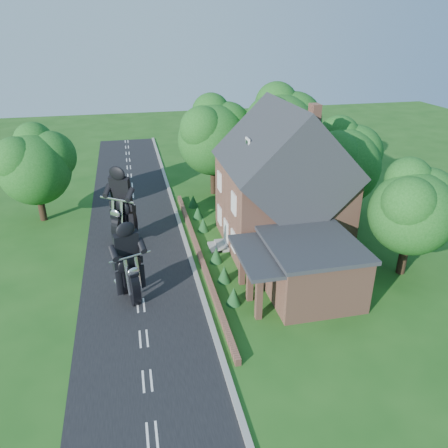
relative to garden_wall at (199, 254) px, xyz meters
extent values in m
plane|color=#1C4D15|center=(-4.30, -5.00, -0.20)|extent=(120.00, 120.00, 0.00)
cube|color=black|center=(-4.30, -5.00, -0.19)|extent=(7.00, 80.00, 0.02)
cube|color=gray|center=(-0.65, -5.00, -0.14)|extent=(0.30, 80.00, 0.12)
cube|color=#895946|center=(0.00, 0.00, 0.00)|extent=(0.30, 22.00, 0.40)
cube|color=#895946|center=(6.20, 1.00, 2.80)|extent=(8.00, 8.00, 6.00)
cube|color=#24262A|center=(6.20, 1.00, 5.80)|extent=(8.48, 8.64, 8.48)
cube|color=#895946|center=(8.20, 1.00, 9.00)|extent=(0.60, 0.90, 1.60)
cube|color=white|center=(3.60, 1.00, 7.30)|extent=(0.12, 0.80, 0.90)
cube|color=black|center=(3.54, 1.00, 7.30)|extent=(0.04, 0.55, 0.65)
cube|color=white|center=(2.14, 1.00, 0.85)|extent=(0.10, 1.10, 2.10)
cube|color=gray|center=(1.80, 1.00, -0.05)|extent=(0.80, 1.60, 0.30)
cube|color=gray|center=(1.30, 1.00, -0.12)|extent=(0.80, 1.60, 0.15)
cube|color=white|center=(2.14, -1.20, 1.40)|extent=(0.10, 1.10, 1.40)
cube|color=black|center=(2.12, -1.20, 1.40)|extent=(0.04, 0.92, 1.22)
cube|color=white|center=(2.14, 3.20, 1.40)|extent=(0.10, 1.10, 1.40)
cube|color=black|center=(2.12, 3.20, 1.40)|extent=(0.04, 0.92, 1.22)
cube|color=white|center=(2.14, -1.20, 4.10)|extent=(0.10, 1.10, 1.40)
cube|color=black|center=(2.12, -1.20, 4.10)|extent=(0.04, 0.92, 1.22)
cube|color=white|center=(2.14, 3.20, 4.10)|extent=(0.10, 1.10, 1.40)
cube|color=black|center=(2.12, 3.20, 4.10)|extent=(0.04, 0.92, 1.22)
cube|color=#895946|center=(5.70, -5.80, 1.40)|extent=(5.00, 5.60, 3.20)
cube|color=#24262A|center=(5.70, -5.80, 3.12)|extent=(5.30, 5.94, 0.24)
cube|color=#24262A|center=(2.60, -5.80, 2.75)|extent=(2.60, 5.32, 0.22)
cube|color=#895946|center=(2.00, -7.60, 1.20)|extent=(0.35, 0.35, 2.80)
cube|color=#895946|center=(2.00, -5.80, 1.20)|extent=(0.35, 0.35, 2.80)
cube|color=#895946|center=(2.00, -4.00, 1.20)|extent=(0.35, 0.35, 2.80)
cylinder|color=black|center=(12.70, -5.00, 1.20)|extent=(0.56, 0.56, 2.80)
sphere|color=#154A15|center=(12.70, -5.00, 4.03)|extent=(5.20, 5.20, 5.20)
sphere|color=#154A15|center=(13.87, -4.48, 4.81)|extent=(3.74, 3.74, 3.74)
sphere|color=#154A15|center=(11.79, -5.78, 5.07)|extent=(3.22, 3.22, 3.22)
sphere|color=#154A15|center=(12.80, -3.96, 5.85)|extent=(2.86, 2.86, 2.86)
cylinder|color=black|center=(12.20, 3.50, 1.30)|extent=(0.56, 0.56, 3.00)
sphere|color=#154A15|center=(12.20, 3.50, 4.45)|extent=(6.00, 6.00, 6.00)
sphere|color=#154A15|center=(13.55, 4.10, 5.35)|extent=(4.32, 4.32, 4.32)
sphere|color=#154A15|center=(11.15, 2.60, 5.65)|extent=(3.72, 3.72, 3.72)
sphere|color=#154A15|center=(12.30, 4.70, 6.55)|extent=(3.30, 3.30, 3.30)
cylinder|color=black|center=(9.70, 11.00, 1.60)|extent=(0.56, 0.56, 3.60)
sphere|color=#154A15|center=(9.70, 11.00, 5.38)|extent=(7.20, 7.20, 7.20)
sphere|color=#154A15|center=(11.32, 11.72, 6.46)|extent=(5.18, 5.18, 5.18)
sphere|color=#154A15|center=(8.44, 9.92, 6.82)|extent=(4.46, 4.46, 4.46)
sphere|color=#154A15|center=(9.80, 12.44, 7.90)|extent=(3.96, 3.96, 3.96)
cylinder|color=black|center=(3.70, 12.00, 1.50)|extent=(0.56, 0.56, 3.40)
sphere|color=#154A15|center=(3.70, 12.00, 4.96)|extent=(6.40, 6.40, 6.40)
sphere|color=#154A15|center=(5.14, 12.64, 5.92)|extent=(4.61, 4.61, 4.61)
sphere|color=#154A15|center=(2.58, 11.04, 6.24)|extent=(3.97, 3.97, 3.97)
sphere|color=#154A15|center=(3.80, 13.28, 7.20)|extent=(3.52, 3.52, 3.52)
cylinder|color=black|center=(-11.30, 9.00, 1.20)|extent=(0.56, 0.56, 2.80)
sphere|color=#154A15|center=(-11.30, 9.00, 4.14)|extent=(5.60, 5.60, 5.60)
sphere|color=#154A15|center=(-10.04, 9.56, 4.98)|extent=(4.03, 4.03, 4.03)
sphere|color=#154A15|center=(-12.28, 8.16, 5.26)|extent=(3.47, 3.47, 3.47)
sphere|color=#154A15|center=(-11.20, 10.12, 6.10)|extent=(3.08, 3.08, 3.08)
cone|color=#123B18|center=(1.00, -6.00, 0.35)|extent=(0.90, 0.90, 1.10)
cone|color=#123B18|center=(1.00, -3.50, 0.35)|extent=(0.90, 0.90, 1.10)
cone|color=#123B18|center=(1.00, -1.00, 0.35)|extent=(0.90, 0.90, 1.10)
cone|color=#123B18|center=(1.00, 4.00, 0.35)|extent=(0.90, 0.90, 1.10)
cone|color=#123B18|center=(1.00, 6.50, 0.35)|extent=(0.90, 0.90, 1.10)
cone|color=#123B18|center=(1.00, 9.00, 0.35)|extent=(0.90, 0.90, 1.10)
camera|label=1|loc=(-4.17, -26.46, 14.73)|focal=35.00mm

